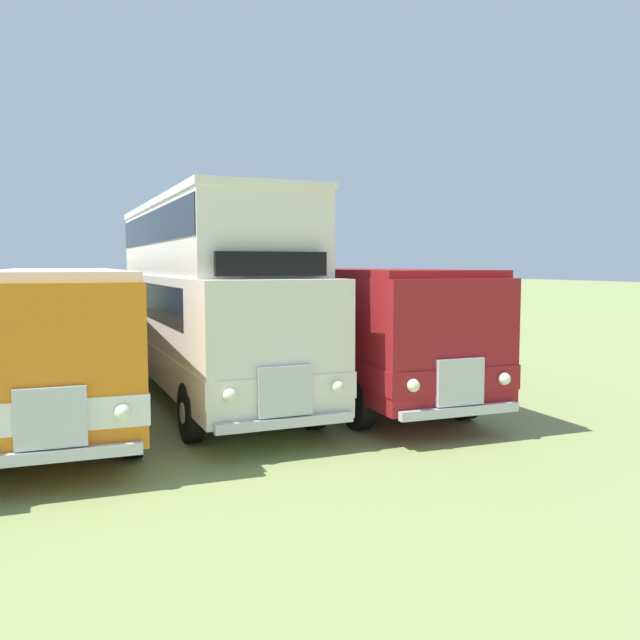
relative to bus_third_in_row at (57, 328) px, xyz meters
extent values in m
plane|color=#8C9956|center=(0.00, -0.37, -1.76)|extent=(200.00, 200.00, 0.00)
cube|color=orange|center=(0.00, -0.05, -0.06)|extent=(3.04, 11.37, 2.30)
cube|color=white|center=(0.00, -0.05, -0.66)|extent=(3.08, 11.41, 0.44)
cube|color=#19232D|center=(0.02, 0.35, 0.54)|extent=(2.95, 8.97, 0.76)
cube|color=#19232D|center=(-0.27, -5.61, 0.59)|extent=(2.20, 0.21, 0.90)
cube|color=silver|center=(-0.28, -5.72, -0.66)|extent=(0.90, 0.16, 0.80)
cube|color=silver|center=(-0.28, -5.75, -1.16)|extent=(2.30, 0.25, 0.16)
sphere|color=#EAEACC|center=(0.62, -5.77, -0.66)|extent=(0.22, 0.22, 0.22)
cube|color=white|center=(0.00, -0.05, 1.16)|extent=(2.98, 10.96, 0.14)
cylinder|color=black|center=(0.95, -4.13, -1.24)|extent=(0.33, 1.05, 1.04)
cylinder|color=silver|center=(1.10, -4.13, -1.24)|extent=(0.04, 0.36, 0.36)
cylinder|color=black|center=(1.33, 3.72, -1.24)|extent=(0.33, 1.05, 1.04)
cylinder|color=silver|center=(1.48, 3.72, -1.24)|extent=(0.04, 0.36, 0.36)
cylinder|color=black|center=(-0.97, 3.83, -1.24)|extent=(0.33, 1.05, 1.04)
cylinder|color=silver|center=(-1.12, 3.84, -1.24)|extent=(0.04, 0.36, 0.36)
cube|color=silver|center=(3.20, -0.23, -0.06)|extent=(2.58, 9.91, 2.30)
cube|color=silver|center=(3.20, -0.23, -0.66)|extent=(2.62, 9.95, 0.44)
cube|color=#19232D|center=(3.20, 0.17, 0.54)|extent=(2.59, 7.51, 0.76)
cube|color=#19232D|center=(3.16, -5.12, 0.59)|extent=(2.20, 0.12, 0.90)
cube|color=silver|center=(3.16, -5.23, -0.66)|extent=(0.90, 0.13, 0.80)
cube|color=silver|center=(3.16, -5.26, -1.16)|extent=(2.30, 0.16, 0.16)
sphere|color=#EAEACC|center=(4.06, -5.25, -0.66)|extent=(0.22, 0.22, 0.22)
sphere|color=#EAEACC|center=(2.26, -5.23, -0.66)|extent=(0.22, 0.22, 0.22)
cube|color=silver|center=(3.20, 0.02, 1.84)|extent=(2.47, 9.01, 1.50)
cube|color=silver|center=(3.20, 0.02, 2.66)|extent=(2.53, 9.11, 0.14)
cube|color=#19232D|center=(3.20, 0.02, 2.14)|extent=(2.51, 8.91, 0.68)
cube|color=black|center=(3.17, -4.63, 1.34)|extent=(1.90, 0.14, 0.40)
cylinder|color=black|center=(4.32, -3.59, -1.24)|extent=(0.29, 1.04, 1.04)
cylinder|color=silver|center=(4.47, -3.59, -1.24)|extent=(0.02, 0.36, 0.36)
cylinder|color=black|center=(2.02, -3.57, -1.24)|extent=(0.29, 1.04, 1.04)
cylinder|color=silver|center=(1.87, -3.57, -1.24)|extent=(0.02, 0.36, 0.36)
cylinder|color=black|center=(4.38, 2.90, -1.24)|extent=(0.29, 1.04, 1.04)
cylinder|color=silver|center=(4.53, 2.90, -1.24)|extent=(0.02, 0.36, 0.36)
cylinder|color=black|center=(2.08, 2.92, -1.24)|extent=(0.29, 1.04, 1.04)
cylinder|color=silver|center=(1.93, 2.92, -1.24)|extent=(0.02, 0.36, 0.36)
cube|color=maroon|center=(6.40, -0.60, -0.06)|extent=(2.96, 10.14, 2.30)
cube|color=maroon|center=(6.40, -0.60, -0.66)|extent=(3.00, 10.18, 0.44)
cube|color=#19232D|center=(6.42, -0.20, 0.54)|extent=(2.88, 7.74, 0.76)
cube|color=#19232D|center=(6.18, -5.55, 0.59)|extent=(2.20, 0.20, 0.90)
cube|color=silver|center=(6.17, -5.66, -0.66)|extent=(0.90, 0.16, 0.80)
cube|color=silver|center=(6.17, -5.69, -1.16)|extent=(2.30, 0.25, 0.16)
sphere|color=#EAEACC|center=(7.07, -5.71, -0.66)|extent=(0.22, 0.22, 0.22)
sphere|color=#EAEACC|center=(5.27, -5.63, -0.66)|extent=(0.22, 0.22, 0.22)
cube|color=maroon|center=(6.40, -0.60, 1.16)|extent=(2.90, 9.74, 0.14)
cylinder|color=black|center=(7.40, -4.06, -1.24)|extent=(0.33, 1.05, 1.04)
cylinder|color=silver|center=(7.54, -4.07, -1.24)|extent=(0.04, 0.36, 0.36)
cylinder|color=black|center=(5.10, -3.96, -1.24)|extent=(0.33, 1.05, 1.04)
cylinder|color=silver|center=(4.95, -3.95, -1.24)|extent=(0.04, 0.36, 0.36)
cylinder|color=black|center=(7.70, 2.56, -1.24)|extent=(0.33, 1.05, 1.04)
cylinder|color=silver|center=(7.85, 2.56, -1.24)|extent=(0.04, 0.36, 0.36)
cylinder|color=black|center=(5.41, 2.67, -1.24)|extent=(0.33, 1.05, 1.04)
cylinder|color=silver|center=(5.26, 2.68, -1.24)|extent=(0.04, 0.36, 0.36)
camera|label=1|loc=(-0.44, -14.85, 1.32)|focal=37.04mm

